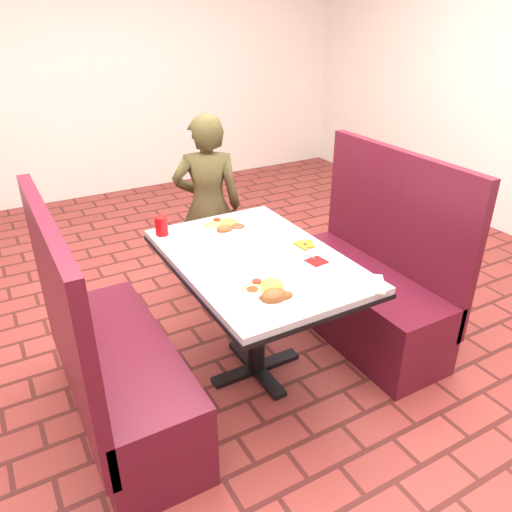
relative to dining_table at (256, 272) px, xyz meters
name	(u,v)px	position (x,y,z in m)	size (l,w,h in m)	color
room	(256,5)	(0.00, 0.00, 1.26)	(7.00, 7.04, 2.82)	#943630
dining_table	(256,272)	(0.00, 0.00, 0.00)	(0.81, 1.21, 0.75)	#B6B8BB
booth_bench_left	(113,370)	(-0.80, 0.00, -0.32)	(0.47, 1.20, 1.17)	#5A1424
booth_bench_right	(367,287)	(0.80, 0.00, -0.32)	(0.47, 1.20, 1.17)	#5A1424
diner_person	(208,207)	(0.18, 1.00, 0.00)	(0.47, 0.31, 1.30)	brown
near_dinner_plate	(268,289)	(-0.14, -0.37, 0.13)	(0.29, 0.29, 0.09)	white
far_dinner_plate	(225,224)	(0.02, 0.40, 0.12)	(0.29, 0.29, 0.07)	white
plantain_plate	(305,245)	(0.28, -0.04, 0.11)	(0.19, 0.19, 0.03)	white
maroon_napkin	(317,261)	(0.24, -0.21, 0.10)	(0.09, 0.09, 0.00)	#5C0D0D
spoon_utensil	(308,256)	(0.23, -0.14, 0.10)	(0.01, 0.12, 0.00)	silver
red_tumbler	(161,226)	(-0.33, 0.50, 0.15)	(0.07, 0.07, 0.11)	red
paper_napkin	(360,283)	(0.28, -0.49, 0.10)	(0.22, 0.17, 0.01)	white
knife_utensil	(289,289)	(-0.04, -0.38, 0.11)	(0.01, 0.17, 0.00)	silver
fork_utensil	(276,292)	(-0.11, -0.37, 0.11)	(0.01, 0.14, 0.00)	silver
lettuce_shreds	(257,250)	(0.04, 0.06, 0.10)	(0.28, 0.32, 0.00)	#98C04C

